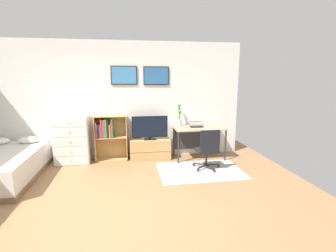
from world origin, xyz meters
The scene contains 13 objects.
ground_plane centered at (0.00, 0.00, 0.00)m, with size 7.20×7.20×0.00m, color #936B44.
wall_back_with_posters centered at (0.01, 2.43, 1.36)m, with size 6.12×0.09×2.70m.
area_rug centered at (1.79, 1.22, 0.00)m, with size 1.70×1.20×0.01m, color #B2B7BC.
dresser centered at (-0.87, 2.15, 0.54)m, with size 0.74×0.46×1.07m.
bookshelf centered at (-0.10, 2.22, 0.62)m, with size 0.72×0.30×1.04m.
tv_stand centered at (0.85, 2.17, 0.23)m, with size 0.93×0.41×0.47m.
television centered at (0.85, 2.15, 0.74)m, with size 0.82×0.16×0.55m.
desk centered at (1.99, 2.13, 0.61)m, with size 1.16×0.65×0.74m.
office_chair centered at (1.96, 1.26, 0.46)m, with size 0.56×0.58×0.86m.
laptop centered at (1.93, 2.11, 0.80)m, with size 0.35×0.38×0.15m.
computer_mouse centered at (2.18, 1.97, 0.76)m, with size 0.06×0.10×0.03m, color silver.
bamboo_vase centered at (1.57, 2.27, 0.97)m, with size 0.10×0.10×0.53m.
wine_glass centered at (1.63, 1.99, 0.87)m, with size 0.07×0.07×0.18m.
Camera 1 is at (0.35, -3.54, 1.90)m, focal length 27.03 mm.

